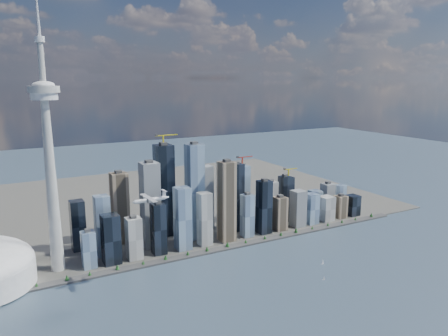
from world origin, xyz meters
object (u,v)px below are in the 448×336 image
sailboat_east (323,262)px  needle_tower (49,154)px  airplane (151,199)px  sailboat_west (324,279)px

sailboat_east → needle_tower: bearing=147.5°
airplane → sailboat_west: 359.70m
sailboat_west → sailboat_east: (46.78, 56.60, 0.87)m
needle_tower → sailboat_west: needle_tower is taller
airplane → sailboat_west: bearing=-25.4°
needle_tower → sailboat_west: (435.58, -283.41, -233.21)m
airplane → sailboat_west: airplane is taller
needle_tower → airplane: needle_tower is taller
sailboat_west → sailboat_east: sailboat_east is taller
needle_tower → sailboat_west: bearing=-33.1°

